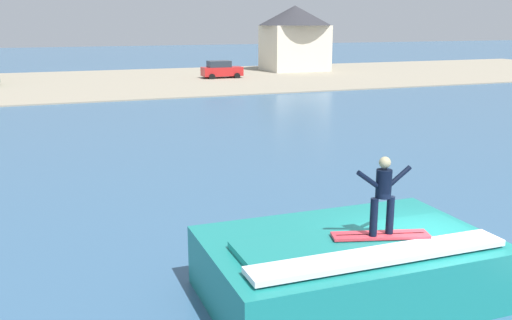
# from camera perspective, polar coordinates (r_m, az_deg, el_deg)

# --- Properties ---
(ground_plane) EXTENTS (260.00, 260.00, 0.00)m
(ground_plane) POSITION_cam_1_polar(r_m,az_deg,el_deg) (13.39, 16.32, -13.04)
(ground_plane) COLOR #365D80
(wave_crest) EXTENTS (6.09, 3.89, 1.53)m
(wave_crest) POSITION_cam_1_polar(r_m,az_deg,el_deg) (12.77, 9.11, -10.41)
(wave_crest) COLOR #197D76
(wave_crest) RESTS_ON ground_plane
(surfboard) EXTENTS (2.07, 0.97, 0.06)m
(surfboard) POSITION_cam_1_polar(r_m,az_deg,el_deg) (12.29, 12.25, -7.31)
(surfboard) COLOR #D8333F
(surfboard) RESTS_ON wave_crest
(surfer) EXTENTS (1.27, 0.32, 1.66)m
(surfer) POSITION_cam_1_polar(r_m,az_deg,el_deg) (11.95, 12.54, -3.08)
(surfer) COLOR black
(surfer) RESTS_ON surfboard
(shoreline_bank) EXTENTS (120.00, 27.32, 0.10)m
(shoreline_bank) POSITION_cam_1_polar(r_m,az_deg,el_deg) (57.95, -13.26, 7.57)
(shoreline_bank) COLOR gray
(shoreline_bank) RESTS_ON ground_plane
(car_far_shore) EXTENTS (4.13, 2.03, 1.86)m
(car_far_shore) POSITION_cam_1_polar(r_m,az_deg,el_deg) (59.90, -3.48, 8.95)
(car_far_shore) COLOR red
(car_far_shore) RESTS_ON ground_plane
(house_gabled_white) EXTENTS (8.55, 8.55, 7.57)m
(house_gabled_white) POSITION_cam_1_polar(r_m,az_deg,el_deg) (68.95, 3.86, 12.36)
(house_gabled_white) COLOR beige
(house_gabled_white) RESTS_ON ground_plane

